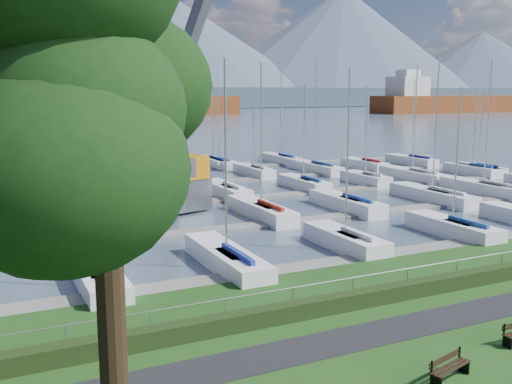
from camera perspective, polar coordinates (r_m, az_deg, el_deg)
path at (r=24.20m, az=15.81°, el=-12.62°), size 160.00×2.00×0.04m
water at (r=280.20m, az=-22.50°, el=7.25°), size 800.00×540.00×0.20m
hedge at (r=25.94m, az=12.02°, el=-10.09°), size 80.00×0.70×0.70m
fence at (r=25.97m, az=11.55°, el=-8.07°), size 80.00×0.04×0.04m
foothill at (r=349.97m, az=-23.22°, el=8.64°), size 900.00×80.00×12.00m
mountains at (r=426.50m, az=-23.04°, el=14.23°), size 1190.00×360.00×115.00m
docks at (r=48.95m, az=-7.05°, el=-1.15°), size 90.00×41.60×0.25m
bench_left at (r=20.14m, az=18.76°, el=-16.28°), size 1.85×0.85×0.85m
tree at (r=12.90m, az=-17.64°, el=11.36°), size 6.79×7.79×14.24m
crane at (r=46.98m, az=-7.23°, el=5.21°), size 7.17×13.09×22.35m
cargo_ship_mid at (r=231.68m, az=-16.18°, el=8.15°), size 111.55×22.73×21.50m
cargo_ship_east at (r=286.33m, az=19.28°, el=8.29°), size 92.86×20.77×21.50m
sailboat_fleet at (r=50.91m, az=-10.03°, el=5.54°), size 75.67×49.42×13.69m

